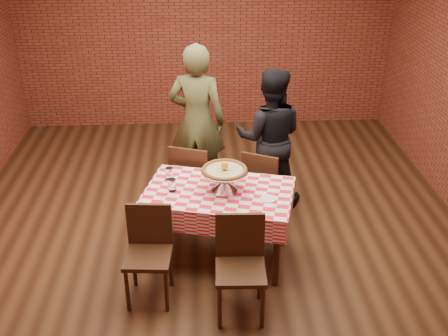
{
  "coord_description": "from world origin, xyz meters",
  "views": [
    {
      "loc": [
        -0.13,
        -4.83,
        3.27
      ],
      "look_at": [
        0.1,
        -0.36,
        0.94
      ],
      "focal_mm": 42.86,
      "sensor_mm": 36.0,
      "label": 1
    }
  ],
  "objects_px": {
    "chair_near_right": "(241,271)",
    "diner_black": "(269,137)",
    "table": "(219,225)",
    "pizza_stand": "(225,180)",
    "chair_far_right": "(264,185)",
    "water_glass_left": "(172,185)",
    "diner_olive": "(197,121)",
    "condiment_caddy": "(227,169)",
    "chair_near_left": "(148,258)",
    "water_glass_right": "(169,173)",
    "chair_far_left": "(195,179)",
    "pizza": "(225,170)"
  },
  "relations": [
    {
      "from": "chair_near_right",
      "to": "diner_black",
      "type": "relative_size",
      "value": 0.56
    },
    {
      "from": "table",
      "to": "pizza_stand",
      "type": "xyz_separation_m",
      "value": [
        0.06,
        0.02,
        0.48
      ]
    },
    {
      "from": "table",
      "to": "chair_near_right",
      "type": "bearing_deg",
      "value": -79.85
    },
    {
      "from": "chair_near_right",
      "to": "chair_far_right",
      "type": "xyz_separation_m",
      "value": [
        0.37,
        1.48,
        -0.01
      ]
    },
    {
      "from": "water_glass_left",
      "to": "diner_olive",
      "type": "xyz_separation_m",
      "value": [
        0.25,
        1.34,
        0.09
      ]
    },
    {
      "from": "condiment_caddy",
      "to": "diner_olive",
      "type": "distance_m",
      "value": 1.09
    },
    {
      "from": "chair_near_right",
      "to": "diner_olive",
      "type": "bearing_deg",
      "value": 100.93
    },
    {
      "from": "diner_black",
      "to": "chair_near_left",
      "type": "bearing_deg",
      "value": 61.19
    },
    {
      "from": "table",
      "to": "diner_black",
      "type": "xyz_separation_m",
      "value": [
        0.62,
        1.09,
        0.43
      ]
    },
    {
      "from": "chair_near_left",
      "to": "chair_near_right",
      "type": "height_order",
      "value": "chair_near_right"
    },
    {
      "from": "water_glass_left",
      "to": "chair_near_right",
      "type": "height_order",
      "value": "chair_near_right"
    },
    {
      "from": "chair_far_right",
      "to": "chair_near_left",
      "type": "bearing_deg",
      "value": 72.59
    },
    {
      "from": "water_glass_right",
      "to": "diner_olive",
      "type": "xyz_separation_m",
      "value": [
        0.28,
        1.1,
        0.09
      ]
    },
    {
      "from": "table",
      "to": "diner_olive",
      "type": "relative_size",
      "value": 0.75
    },
    {
      "from": "table",
      "to": "chair_far_left",
      "type": "bearing_deg",
      "value": 106.24
    },
    {
      "from": "water_glass_left",
      "to": "pizza_stand",
      "type": "bearing_deg",
      "value": -1.16
    },
    {
      "from": "chair_near_left",
      "to": "diner_black",
      "type": "bearing_deg",
      "value": 57.43
    },
    {
      "from": "table",
      "to": "pizza",
      "type": "distance_m",
      "value": 0.59
    },
    {
      "from": "condiment_caddy",
      "to": "pizza_stand",
      "type": "bearing_deg",
      "value": -79.17
    },
    {
      "from": "condiment_caddy",
      "to": "chair_far_right",
      "type": "bearing_deg",
      "value": 57.14
    },
    {
      "from": "chair_near_right",
      "to": "table",
      "type": "bearing_deg",
      "value": 102.3
    },
    {
      "from": "condiment_caddy",
      "to": "chair_near_right",
      "type": "distance_m",
      "value": 1.19
    },
    {
      "from": "water_glass_left",
      "to": "chair_near_left",
      "type": "bearing_deg",
      "value": -108.45
    },
    {
      "from": "chair_far_right",
      "to": "diner_olive",
      "type": "bearing_deg",
      "value": -19.07
    },
    {
      "from": "diner_olive",
      "to": "diner_black",
      "type": "distance_m",
      "value": 0.86
    },
    {
      "from": "water_glass_right",
      "to": "chair_near_left",
      "type": "distance_m",
      "value": 0.94
    },
    {
      "from": "water_glass_left",
      "to": "diner_black",
      "type": "relative_size",
      "value": 0.07
    },
    {
      "from": "pizza_stand",
      "to": "condiment_caddy",
      "type": "bearing_deg",
      "value": 83.05
    },
    {
      "from": "pizza",
      "to": "chair_far_left",
      "type": "xyz_separation_m",
      "value": [
        -0.29,
        0.78,
        -0.51
      ]
    },
    {
      "from": "chair_near_right",
      "to": "chair_far_left",
      "type": "height_order",
      "value": "chair_far_left"
    },
    {
      "from": "water_glass_right",
      "to": "chair_near_left",
      "type": "relative_size",
      "value": 0.14
    },
    {
      "from": "pizza",
      "to": "chair_near_right",
      "type": "distance_m",
      "value": 0.98
    },
    {
      "from": "pizza",
      "to": "diner_olive",
      "type": "height_order",
      "value": "diner_olive"
    },
    {
      "from": "chair_near_right",
      "to": "chair_far_right",
      "type": "relative_size",
      "value": 1.02
    },
    {
      "from": "pizza",
      "to": "chair_far_left",
      "type": "relative_size",
      "value": 0.47
    },
    {
      "from": "chair_far_right",
      "to": "chair_near_right",
      "type": "bearing_deg",
      "value": 101.34
    },
    {
      "from": "diner_black",
      "to": "chair_far_left",
      "type": "bearing_deg",
      "value": 27.06
    },
    {
      "from": "pizza",
      "to": "chair_near_left",
      "type": "distance_m",
      "value": 1.06
    },
    {
      "from": "table",
      "to": "chair_far_right",
      "type": "distance_m",
      "value": 0.85
    },
    {
      "from": "pizza_stand",
      "to": "diner_black",
      "type": "xyz_separation_m",
      "value": [
        0.56,
        1.07,
        -0.05
      ]
    },
    {
      "from": "diner_olive",
      "to": "chair_near_left",
      "type": "bearing_deg",
      "value": 90.15
    },
    {
      "from": "pizza_stand",
      "to": "water_glass_left",
      "type": "xyz_separation_m",
      "value": [
        -0.49,
        0.01,
        -0.04
      ]
    },
    {
      "from": "water_glass_right",
      "to": "chair_near_right",
      "type": "height_order",
      "value": "chair_near_right"
    },
    {
      "from": "chair_near_left",
      "to": "diner_olive",
      "type": "distance_m",
      "value": 2.05
    },
    {
      "from": "chair_far_right",
      "to": "diner_black",
      "type": "bearing_deg",
      "value": -77.65
    },
    {
      "from": "condiment_caddy",
      "to": "chair_far_left",
      "type": "bearing_deg",
      "value": 141.7
    },
    {
      "from": "chair_far_right",
      "to": "diner_black",
      "type": "relative_size",
      "value": 0.54
    },
    {
      "from": "pizza",
      "to": "diner_black",
      "type": "height_order",
      "value": "diner_black"
    },
    {
      "from": "pizza_stand",
      "to": "diner_black",
      "type": "bearing_deg",
      "value": 62.35
    },
    {
      "from": "chair_near_left",
      "to": "condiment_caddy",
      "type": "bearing_deg",
      "value": 55.17
    }
  ]
}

